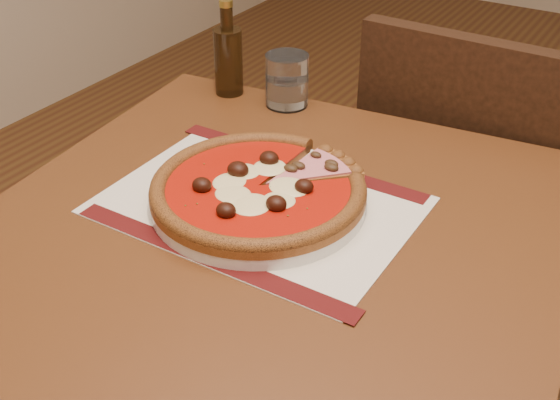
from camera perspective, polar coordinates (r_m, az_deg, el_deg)
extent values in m
cube|color=brown|center=(0.99, -0.61, -2.97)|extent=(0.88, 0.88, 0.04)
cylinder|color=brown|center=(1.60, -6.23, -3.96)|extent=(0.05, 0.05, 0.71)
cylinder|color=brown|center=(1.43, 19.00, -11.16)|extent=(0.05, 0.05, 0.71)
cube|color=black|center=(1.62, 15.77, -1.09)|extent=(0.43, 0.43, 0.04)
cylinder|color=black|center=(1.87, 21.81, -5.89)|extent=(0.04, 0.04, 0.41)
cylinder|color=black|center=(1.94, 11.57, -2.49)|extent=(0.04, 0.04, 0.41)
cylinder|color=black|center=(1.60, 18.51, -12.97)|extent=(0.04, 0.04, 0.41)
cylinder|color=black|center=(1.67, 6.60, -8.61)|extent=(0.04, 0.04, 0.41)
cube|color=black|center=(1.34, 14.56, 3.60)|extent=(0.42, 0.05, 0.44)
cube|color=silver|center=(1.02, -1.76, -0.42)|extent=(0.44, 0.31, 0.00)
cylinder|color=white|center=(1.01, -1.77, 0.06)|extent=(0.31, 0.31, 0.02)
cylinder|color=#9B5725|center=(1.00, -1.78, 0.78)|extent=(0.31, 0.31, 0.01)
torus|color=#995321|center=(1.00, -1.79, 1.07)|extent=(0.31, 0.31, 0.02)
cylinder|color=#AB1208|center=(1.00, -1.79, 1.11)|extent=(0.27, 0.27, 0.00)
ellipsoid|color=#FFEAAB|center=(1.04, -0.89, 2.72)|extent=(0.05, 0.05, 0.01)
ellipsoid|color=#FFEAAB|center=(1.06, -3.83, 3.32)|extent=(0.05, 0.05, 0.01)
ellipsoid|color=#FFEAAB|center=(1.01, -4.54, 1.68)|extent=(0.05, 0.05, 0.01)
ellipsoid|color=#FFEAAB|center=(0.96, -5.84, -0.05)|extent=(0.05, 0.05, 0.01)
ellipsoid|color=#FFEAAB|center=(0.96, -2.37, -0.22)|extent=(0.05, 0.05, 0.01)
ellipsoid|color=#FFEAAB|center=(0.94, 1.06, -0.70)|extent=(0.05, 0.05, 0.01)
ellipsoid|color=#FFEAAB|center=(0.99, 1.07, 1.19)|extent=(0.05, 0.05, 0.01)
ellipsoid|color=black|center=(1.04, -1.00, 3.66)|extent=(0.03, 0.03, 0.02)
ellipsoid|color=black|center=(1.05, -4.99, 3.87)|extent=(0.03, 0.03, 0.02)
ellipsoid|color=black|center=(0.99, -5.28, 1.79)|extent=(0.03, 0.03, 0.02)
ellipsoid|color=black|center=(0.93, -4.67, -0.52)|extent=(0.03, 0.03, 0.02)
ellipsoid|color=black|center=(0.94, -0.36, 0.29)|extent=(0.03, 0.03, 0.02)
ellipsoid|color=black|center=(0.98, 3.36, 1.49)|extent=(0.03, 0.03, 0.02)
ellipsoid|color=#3D2B16|center=(1.02, 1.47, 2.14)|extent=(0.02, 0.01, 0.01)
ellipsoid|color=#3D2B16|center=(1.04, 3.29, 2.79)|extent=(0.02, 0.01, 0.01)
ellipsoid|color=#3D2B16|center=(1.03, 1.19, 2.41)|extent=(0.02, 0.01, 0.01)
ellipsoid|color=#3D2B16|center=(1.05, 2.67, 3.24)|extent=(0.02, 0.01, 0.01)
ellipsoid|color=#3D2B16|center=(1.03, 0.80, 2.64)|extent=(0.02, 0.01, 0.01)
cylinder|color=white|center=(1.29, 0.57, 9.70)|extent=(0.10, 0.10, 0.10)
cylinder|color=#321F0C|center=(1.34, -4.22, 11.14)|extent=(0.05, 0.05, 0.12)
cylinder|color=#321F0C|center=(1.31, -4.36, 14.34)|extent=(0.02, 0.02, 0.05)
cylinder|color=olive|center=(1.30, -4.42, 15.66)|extent=(0.03, 0.03, 0.01)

